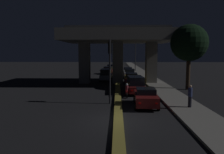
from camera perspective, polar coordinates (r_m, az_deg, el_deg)
name	(u,v)px	position (r m, az deg, el deg)	size (l,w,h in m)	color
ground_plane	(118,121)	(13.97, 1.67, -11.43)	(200.00, 200.00, 0.00)	black
median_divider	(117,72)	(48.50, 1.45, 1.20)	(0.59, 126.00, 0.21)	olive
sidewalk_right	(146,76)	(41.88, 8.77, 0.33)	(2.80, 126.00, 0.15)	slate
elevated_overpass	(118,41)	(31.36, 1.52, 9.41)	(15.15, 10.39, 8.23)	slate
traffic_light_left_of_median	(110,60)	(18.23, -0.57, 4.34)	(0.30, 0.49, 5.37)	black
street_lamp	(134,53)	(52.51, 5.78, 6.29)	(2.26, 0.32, 7.46)	#2D2D30
car_dark_red_lead	(146,97)	(17.78, 8.78, -5.21)	(1.99, 4.19, 1.48)	#591414
car_dark_red_second	(135,84)	(23.38, 6.13, -1.96)	(2.03, 4.23, 1.83)	#591414
car_taxi_yellow_third	(131,78)	(31.10, 5.06, -0.29)	(2.06, 4.85, 1.51)	gold
car_white_fourth	(129,73)	(38.32, 4.54, 0.98)	(2.02, 4.66, 1.60)	silver
car_grey_fifth	(128,71)	(45.89, 4.17, 1.70)	(2.21, 4.48, 1.40)	#515459
car_silver_lead_oncoming	(106,75)	(34.22, -1.56, 0.65)	(1.96, 4.29, 1.87)	gray
car_dark_red_second_oncoming	(108,70)	(46.06, -1.03, 1.83)	(2.15, 4.35, 1.56)	#591414
car_dark_blue_third_oncoming	(110,67)	(55.96, -0.41, 2.53)	(1.97, 4.50, 1.50)	#141938
motorcycle_red_filtering_near	(127,91)	(21.38, 3.89, -3.71)	(0.32, 1.74, 1.34)	black
motorcycle_blue_filtering_mid	(126,83)	(26.50, 3.68, -1.69)	(0.33, 1.91, 1.50)	black
motorcycle_black_filtering_far	(122,76)	(35.34, 2.65, 0.19)	(0.34, 1.84, 1.39)	black
pedestrian_on_sidewalk	(190,96)	(17.68, 19.72, -4.67)	(0.31, 0.31, 1.71)	black
roadside_tree_kerbside_near	(189,43)	(27.11, 19.51, 8.34)	(4.29, 4.29, 7.63)	#38281C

